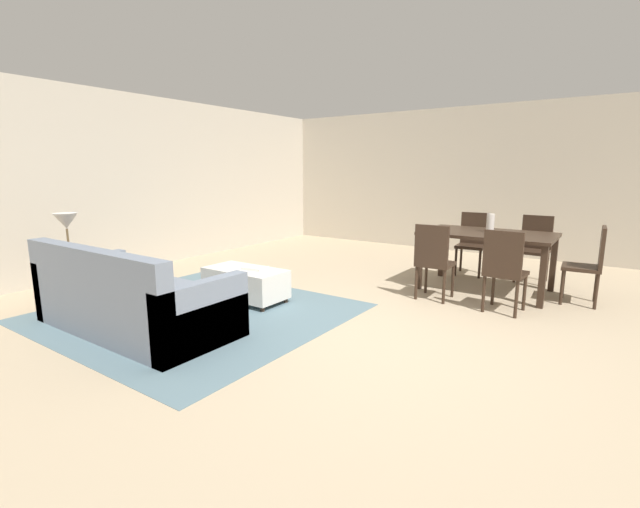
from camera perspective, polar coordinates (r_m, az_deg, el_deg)
The scene contains 16 objects.
ground_plane at distance 4.23m, azimuth 5.84°, elevation -10.63°, with size 10.80×10.80×0.00m, color tan.
wall_back at distance 8.66m, azimuth 22.49°, elevation 8.78°, with size 9.00×0.12×2.70m, color #BCB2A0.
wall_left at distance 7.51m, azimuth -23.72°, elevation 8.49°, with size 0.12×11.00×2.70m, color #BCB2A0.
area_rug at distance 5.04m, azimuth -15.68°, elevation -7.34°, with size 3.00×2.80×0.01m, color slate.
couch at distance 4.67m, azimuth -23.36°, elevation -5.70°, with size 2.11×0.96×0.86m.
ottoman_table at distance 5.31m, azimuth -9.68°, elevation -3.66°, with size 1.00×0.51×0.39m.
side_table at distance 5.85m, azimuth -29.68°, elevation -1.56°, with size 0.40×0.40×0.54m.
table_lamp at distance 5.78m, azimuth -30.17°, elevation 3.51°, with size 0.26×0.26×0.53m.
dining_table at distance 6.02m, azimuth 20.96°, elevation 1.80°, with size 1.58×0.99×0.76m.
dining_chair_near_left at distance 5.38m, azimuth 14.57°, elevation -0.47°, with size 0.41×0.41×0.92m.
dining_chair_near_right at distance 5.12m, azimuth 22.87°, elevation -1.55°, with size 0.42×0.42×0.92m.
dining_chair_far_left at distance 6.95m, azimuth 19.26°, elevation 1.78°, with size 0.43×0.43×0.92m.
dining_chair_far_right at distance 6.83m, azimuth 26.16°, elevation 1.13°, with size 0.42×0.42×0.92m.
dining_chair_head_east at distance 5.91m, azimuth 31.79°, elevation -0.76°, with size 0.42×0.42×0.92m.
vase_centerpiece at distance 6.04m, azimuth 21.31°, elevation 3.79°, with size 0.10×0.10×0.23m, color silver.
book_on_ottoman at distance 5.22m, azimuth -8.44°, elevation -1.83°, with size 0.26×0.20×0.03m, color silver.
Camera 1 is at (1.88, -3.45, 1.55)m, focal length 24.56 mm.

